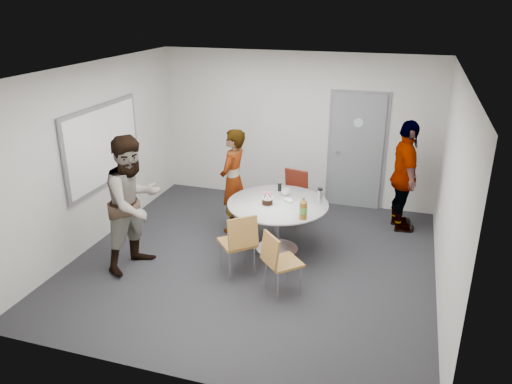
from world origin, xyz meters
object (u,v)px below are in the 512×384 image
(person_left, at_px, (134,203))
(chair_near_right, at_px, (278,258))
(table, at_px, (279,210))
(door, at_px, (357,151))
(person_main, at_px, (233,181))
(person_right, at_px, (405,176))
(whiteboard, at_px, (103,146))
(chair_far, at_px, (293,191))
(chair_near_left, at_px, (240,239))

(person_left, bearing_deg, chair_near_right, -76.49)
(chair_near_right, bearing_deg, table, 150.25)
(door, xyz_separation_m, person_main, (-1.73, -1.59, -0.19))
(chair_near_right, xyz_separation_m, person_right, (1.41, 2.48, 0.39))
(whiteboard, xyz_separation_m, chair_far, (2.67, 1.29, -0.91))
(whiteboard, height_order, chair_near_right, whiteboard)
(whiteboard, xyz_separation_m, chair_near_right, (3.00, -0.94, -0.93))
(chair_near_left, bearing_deg, whiteboard, 123.10)
(chair_near_left, xyz_separation_m, person_left, (-1.46, -0.15, 0.39))
(chair_near_right, height_order, chair_far, chair_far)
(door, relative_size, person_left, 1.12)
(whiteboard, distance_m, person_main, 2.05)
(person_main, xyz_separation_m, person_right, (2.58, 0.85, 0.07))
(table, bearing_deg, person_left, -150.08)
(door, height_order, chair_near_left, door)
(chair_near_right, bearing_deg, chair_near_left, -158.05)
(chair_near_right, distance_m, chair_far, 2.25)
(door, bearing_deg, table, -112.11)
(chair_far, bearing_deg, door, -119.89)
(chair_near_left, relative_size, person_main, 0.54)
(table, distance_m, person_right, 2.17)
(table, distance_m, person_main, 1.03)
(chair_near_right, bearing_deg, whiteboard, -151.05)
(whiteboard, distance_m, table, 2.84)
(chair_near_right, relative_size, chair_far, 0.95)
(whiteboard, distance_m, chair_near_left, 2.65)
(door, bearing_deg, whiteboard, -147.34)
(person_left, bearing_deg, person_main, -13.44)
(table, relative_size, person_left, 0.77)
(door, relative_size, chair_far, 2.38)
(person_left, bearing_deg, whiteboard, 66.23)
(chair_near_left, bearing_deg, door, 27.26)
(person_main, distance_m, person_right, 2.72)
(person_right, bearing_deg, person_left, 109.70)
(door, xyz_separation_m, person_left, (-2.62, -3.09, -0.08))
(chair_near_left, xyz_separation_m, person_right, (2.00, 2.21, 0.35))
(person_main, bearing_deg, chair_near_right, 40.17)
(whiteboard, xyz_separation_m, table, (2.72, 0.21, -0.79))
(whiteboard, bearing_deg, person_left, -40.69)
(person_main, bearing_deg, person_right, 112.58)
(chair_near_left, relative_size, person_left, 0.48)
(whiteboard, xyz_separation_m, person_left, (0.95, -0.81, -0.50))
(chair_near_right, height_order, person_right, person_right)
(whiteboard, distance_m, person_right, 4.70)
(chair_near_right, distance_m, person_right, 2.88)
(whiteboard, xyz_separation_m, person_right, (4.41, 1.54, -0.55))
(whiteboard, relative_size, chair_far, 2.13)
(chair_far, distance_m, person_left, 2.75)
(person_left, bearing_deg, chair_near_left, -67.40)
(chair_far, bearing_deg, person_main, 47.52)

